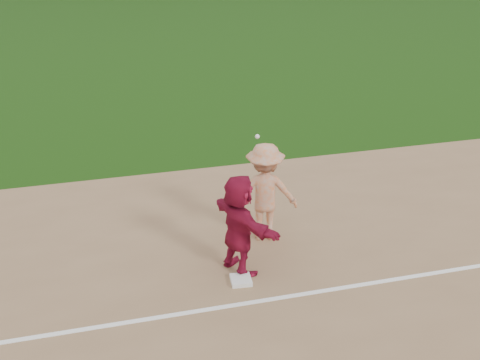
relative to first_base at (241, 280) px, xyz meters
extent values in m
plane|color=#173A0B|center=(0.41, 0.15, -0.06)|extent=(160.00, 160.00, 0.00)
cube|color=white|center=(0.41, -0.65, -0.04)|extent=(60.00, 0.10, 0.01)
cube|color=white|center=(0.00, 0.00, 0.00)|extent=(0.41, 0.41, 0.08)
imported|color=maroon|center=(0.07, 0.41, 0.95)|extent=(1.21, 1.92, 1.98)
imported|color=#B0B0B3|center=(0.88, 1.46, 1.00)|extent=(1.49, 1.05, 2.09)
sphere|color=white|center=(0.50, 0.75, 2.52)|extent=(0.08, 0.08, 0.08)
camera|label=1|loc=(-2.32, -8.91, 6.50)|focal=45.00mm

